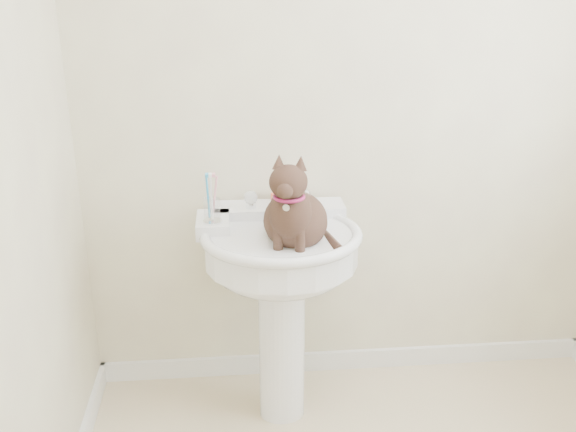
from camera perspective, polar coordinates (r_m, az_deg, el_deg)
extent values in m
cube|color=white|center=(3.02, 5.20, -12.60)|extent=(2.20, 0.02, 0.09)
cylinder|color=white|center=(2.59, -0.55, -11.49)|extent=(0.18, 0.18, 0.65)
cylinder|color=white|center=(2.39, -0.59, -2.94)|extent=(0.57, 0.57, 0.12)
ellipsoid|color=white|center=(2.41, -0.58, -4.28)|extent=(0.52, 0.46, 0.21)
torus|color=white|center=(2.36, -0.59, -1.68)|extent=(0.60, 0.60, 0.04)
cube|color=white|center=(2.55, -0.97, 0.41)|extent=(0.53, 0.14, 0.06)
cube|color=white|center=(2.43, -6.68, -0.78)|extent=(0.12, 0.19, 0.06)
cylinder|color=silver|center=(2.49, -0.90, 1.17)|extent=(0.05, 0.05, 0.05)
cylinder|color=silver|center=(2.43, -0.82, 1.43)|extent=(0.04, 0.04, 0.14)
sphere|color=white|center=(2.50, -3.46, 1.68)|extent=(0.06, 0.06, 0.06)
sphere|color=white|center=(2.51, 1.57, 1.84)|extent=(0.06, 0.06, 0.06)
cube|color=#FF5931|center=(2.57, -0.39, 1.67)|extent=(0.10, 0.08, 0.03)
cylinder|color=silver|center=(2.38, -6.73, -0.48)|extent=(0.07, 0.07, 0.01)
cylinder|color=white|center=(2.36, -6.78, 0.55)|extent=(0.06, 0.06, 0.09)
cylinder|color=#2A9DDD|center=(2.34, -7.13, 1.69)|extent=(0.01, 0.01, 0.17)
cylinder|color=white|center=(2.34, -6.83, 1.70)|extent=(0.01, 0.01, 0.17)
cylinder|color=pink|center=(2.34, -6.54, 1.71)|extent=(0.01, 0.01, 0.17)
ellipsoid|color=#483026|center=(2.31, 0.51, -0.41)|extent=(0.23, 0.27, 0.21)
ellipsoid|color=#483026|center=(2.20, 0.76, 0.29)|extent=(0.15, 0.14, 0.19)
ellipsoid|color=#483026|center=(2.13, 0.86, 3.03)|extent=(0.13, 0.12, 0.12)
cone|color=#483026|center=(2.12, -0.17, 4.75)|extent=(0.05, 0.05, 0.05)
cone|color=#483026|center=(2.13, 1.79, 4.80)|extent=(0.05, 0.05, 0.05)
cylinder|color=#483026|center=(2.37, 3.38, -1.72)|extent=(0.03, 0.03, 0.24)
torus|color=maroon|center=(2.15, 0.83, 1.73)|extent=(0.11, 0.11, 0.01)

